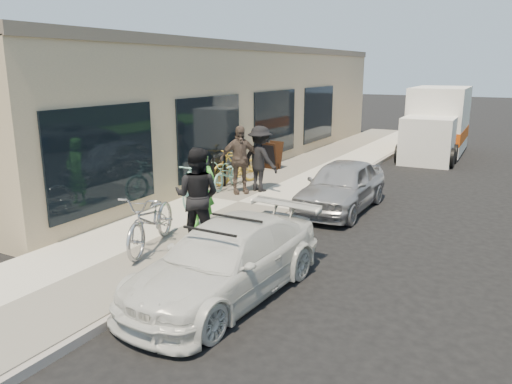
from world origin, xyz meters
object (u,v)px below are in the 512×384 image
at_px(tandem_bike, 152,220).
at_px(cruiser_bike_b, 227,174).
at_px(man_standing, 197,196).
at_px(cruiser_bike_a, 195,183).
at_px(bystander_b, 239,160).
at_px(cruiser_bike_c, 237,166).
at_px(bystander_a, 260,159).
at_px(sedan_white, 226,261).
at_px(moving_truck, 437,126).
at_px(bike_rack, 219,169).
at_px(sedan_silver, 341,186).
at_px(woman_rider, 202,189).
at_px(sandwich_board, 272,155).

bearing_deg(tandem_bike, cruiser_bike_b, 87.17).
xyz_separation_m(tandem_bike, man_standing, (0.57, 0.67, 0.38)).
distance_m(cruiser_bike_a, bystander_b, 1.59).
distance_m(cruiser_bike_a, cruiser_bike_b, 1.81).
xyz_separation_m(tandem_bike, cruiser_bike_b, (-1.34, 4.76, -0.15)).
distance_m(cruiser_bike_a, cruiser_bike_c, 2.43).
distance_m(cruiser_bike_c, bystander_a, 1.16).
height_order(tandem_bike, cruiser_bike_b, tandem_bike).
bearing_deg(tandem_bike, bystander_a, 75.89).
height_order(sedan_white, moving_truck, moving_truck).
relative_size(man_standing, cruiser_bike_b, 1.22).
relative_size(cruiser_bike_a, cruiser_bike_c, 1.01).
bearing_deg(sedan_white, cruiser_bike_a, 135.27).
xyz_separation_m(bike_rack, sedan_silver, (3.55, 0.09, -0.10)).
height_order(woman_rider, cruiser_bike_a, woman_rider).
distance_m(bike_rack, sedan_silver, 3.56).
distance_m(sedan_white, bystander_b, 5.99).
bearing_deg(woman_rider, cruiser_bike_b, 105.96).
bearing_deg(moving_truck, cruiser_bike_b, -114.60).
bearing_deg(bike_rack, cruiser_bike_b, 37.01).
bearing_deg(bystander_a, tandem_bike, 110.48).
bearing_deg(cruiser_bike_b, moving_truck, 60.74).
distance_m(sedan_silver, cruiser_bike_c, 3.50).
distance_m(cruiser_bike_c, bystander_b, 1.18).
xyz_separation_m(woman_rider, bystander_a, (-0.48, 3.44, 0.06)).
bearing_deg(moving_truck, man_standing, -100.58).
bearing_deg(bike_rack, cruiser_bike_c, 80.77).
distance_m(man_standing, bystander_b, 4.02).
height_order(cruiser_bike_b, bystander_b, bystander_b).
height_order(tandem_bike, cruiser_bike_c, tandem_bike).
bearing_deg(bike_rack, bystander_b, -12.32).
relative_size(sedan_white, moving_truck, 0.73).
height_order(man_standing, bystander_a, man_standing).
distance_m(cruiser_bike_b, cruiser_bike_c, 0.63).
bearing_deg(tandem_bike, sedan_white, -38.55).
xyz_separation_m(cruiser_bike_c, bystander_a, (1.01, -0.43, 0.36)).
height_order(sedan_white, cruiser_bike_a, cruiser_bike_a).
bearing_deg(moving_truck, tandem_bike, -102.42).
relative_size(cruiser_bike_a, cruiser_bike_b, 1.17).
bearing_deg(sandwich_board, bike_rack, -82.04).
bearing_deg(sedan_silver, sedan_white, -89.31).
height_order(sedan_white, sedan_silver, sedan_silver).
xyz_separation_m(bike_rack, cruiser_bike_a, (0.37, -1.66, -0.03)).
relative_size(sandwich_board, cruiser_bike_c, 0.51).
height_order(sedan_silver, cruiser_bike_a, sedan_silver).
bearing_deg(sedan_white, sandwich_board, 116.92).
xyz_separation_m(man_standing, bystander_a, (-0.96, 4.28, -0.04)).
distance_m(man_standing, cruiser_bike_b, 4.55).
xyz_separation_m(sandwich_board, moving_truck, (4.14, 6.44, 0.59)).
bearing_deg(woman_rider, sedan_silver, 50.94).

